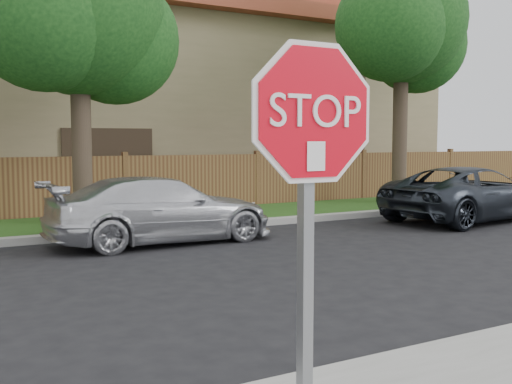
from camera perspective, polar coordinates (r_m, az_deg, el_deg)
tree_mid at (r=14.26m, az=-16.37°, el=16.35°), size 4.80×3.90×7.35m
tree_right at (r=18.94m, az=14.07°, el=15.65°), size 4.80×3.90×8.20m
stop_sign at (r=3.10m, az=5.25°, el=1.57°), size 1.01×0.13×2.55m
sedan_right at (r=11.88m, az=-8.97°, el=-1.67°), size 4.53×1.95×1.30m
sedan_far_right at (r=15.88m, az=19.82°, el=-0.15°), size 5.06×2.70×1.35m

